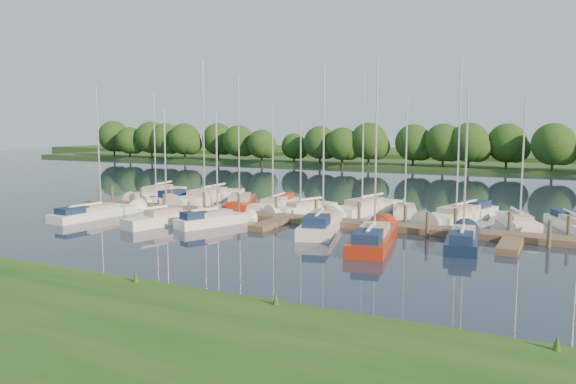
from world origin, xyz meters
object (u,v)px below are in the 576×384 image
at_px(sailboat_n_0, 158,195).
at_px(sailboat_s_2, 213,221).
at_px(dock, 284,220).
at_px(sailboat_n_5, 302,209).
at_px(motorboat, 171,200).

height_order(sailboat_n_0, sailboat_s_2, sailboat_n_0).
distance_m(dock, sailboat_n_0, 18.97).
bearing_deg(sailboat_n_0, sailboat_s_2, 135.05).
bearing_deg(sailboat_n_5, sailboat_s_2, 90.44).
bearing_deg(dock, sailboat_n_0, 158.87).
bearing_deg(sailboat_s_2, sailboat_n_0, 164.05).
height_order(motorboat, sailboat_s_2, sailboat_s_2).
relative_size(dock, sailboat_s_2, 4.77).
bearing_deg(sailboat_s_2, sailboat_n_5, 90.47).
relative_size(motorboat, sailboat_n_5, 0.61).
xyz_separation_m(dock, sailboat_n_0, (-17.70, 6.84, 0.09)).
bearing_deg(sailboat_n_5, sailboat_n_0, 14.24).
xyz_separation_m(motorboat, sailboat_s_2, (10.24, -8.12, 0.00)).
relative_size(sailboat_n_5, sailboat_s_2, 1.07).
bearing_deg(sailboat_s_2, dock, 63.50).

